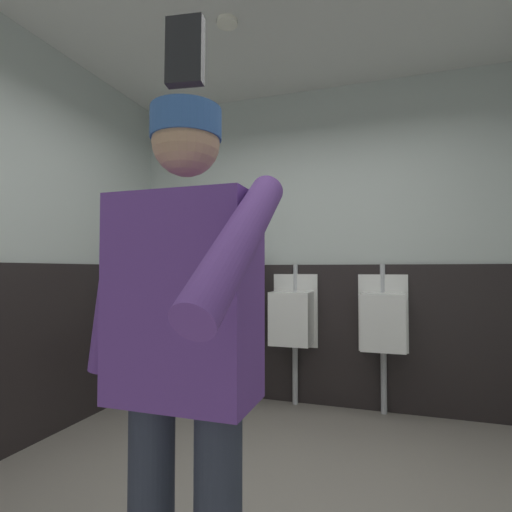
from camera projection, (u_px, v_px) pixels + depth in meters
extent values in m
cube|color=silver|center=(325.00, 245.00, 3.58)|extent=(4.20, 0.12, 2.84)
cube|color=black|center=(325.00, 334.00, 3.48)|extent=(3.60, 0.03, 1.23)
cylinder|color=white|center=(227.00, 22.00, 2.59)|extent=(0.14, 0.14, 0.03)
cube|color=white|center=(220.00, 308.00, 3.79)|extent=(0.40, 0.05, 0.65)
cube|color=white|center=(212.00, 315.00, 3.62)|extent=(0.34, 0.30, 0.45)
cylinder|color=#B7BABF|center=(219.00, 277.00, 3.79)|extent=(0.04, 0.04, 0.24)
cylinder|color=#B7BABF|center=(218.00, 366.00, 3.73)|extent=(0.05, 0.05, 0.55)
cube|color=white|center=(296.00, 310.00, 3.55)|extent=(0.40, 0.05, 0.65)
cube|color=white|center=(292.00, 318.00, 3.39)|extent=(0.34, 0.30, 0.45)
cylinder|color=#B7BABF|center=(296.00, 277.00, 3.55)|extent=(0.04, 0.04, 0.24)
cylinder|color=#B7BABF|center=(295.00, 373.00, 3.49)|extent=(0.05, 0.05, 0.55)
cube|color=white|center=(383.00, 313.00, 3.32)|extent=(0.40, 0.05, 0.65)
cube|color=white|center=(383.00, 321.00, 3.15)|extent=(0.34, 0.30, 0.45)
cylinder|color=#B7BABF|center=(383.00, 278.00, 3.32)|extent=(0.04, 0.04, 0.24)
cylinder|color=#B7BABF|center=(384.00, 380.00, 3.26)|extent=(0.05, 0.05, 0.55)
cube|color=#4C4C51|center=(249.00, 297.00, 3.48)|extent=(0.04, 0.40, 0.90)
cube|color=#60388C|center=(185.00, 298.00, 1.18)|extent=(0.43, 0.24, 0.62)
cylinder|color=#60388C|center=(113.00, 286.00, 1.26)|extent=(0.17, 0.09, 0.56)
cylinder|color=#60388C|center=(239.00, 240.00, 0.89)|extent=(0.09, 0.50, 0.39)
sphere|color=tan|center=(186.00, 143.00, 1.20)|extent=(0.21, 0.21, 0.21)
cylinder|color=#335999|center=(186.00, 124.00, 1.20)|extent=(0.22, 0.22, 0.09)
cube|color=black|center=(185.00, 51.00, 0.63)|extent=(0.06, 0.03, 0.11)
cube|color=silver|center=(197.00, 247.00, 3.87)|extent=(0.10, 0.07, 0.18)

